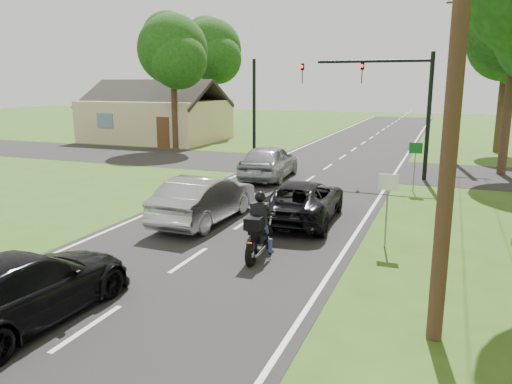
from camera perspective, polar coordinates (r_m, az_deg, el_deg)
ground at (r=13.44m, az=-7.68°, el=-7.75°), size 140.00×140.00×0.00m
road at (r=22.38m, az=4.71°, el=0.51°), size 8.00×100.00×0.01m
cross_road at (r=28.09m, az=8.21°, el=2.86°), size 60.00×7.00×0.01m
motorcycle_rider at (r=13.32m, az=0.36°, el=-4.57°), size 0.60×2.12×1.82m
dark_suv at (r=16.95m, az=5.27°, el=-0.96°), size 2.59×5.10×1.38m
silver_sedan at (r=16.80m, az=-5.86°, el=-0.76°), size 1.81×4.82×1.57m
silver_suv at (r=24.21m, az=1.50°, el=3.50°), size 2.31×5.08×1.69m
dark_car_behind at (r=10.83m, az=-25.06°, el=-9.88°), size 2.11×4.90×1.41m
traffic_signal at (r=25.17m, az=14.99°, el=10.93°), size 6.38×0.44×6.00m
signal_pole_far at (r=31.20m, az=-0.22°, el=9.46°), size 0.20×0.20×6.00m
utility_pole_near at (r=9.02m, az=22.04°, el=14.57°), size 1.60×0.28×10.00m
utility_pole_far at (r=33.01m, az=21.77°, el=12.39°), size 1.60×0.28×10.00m
sign_white at (r=14.39m, az=14.82°, el=-0.08°), size 0.55×0.07×2.12m
sign_green at (r=22.23m, az=17.75°, el=4.04°), size 0.55×0.07×2.12m
tree_row_e at (r=37.00m, az=27.22°, el=14.54°), size 5.28×5.12×9.61m
tree_left_near at (r=35.68m, az=-9.30°, el=15.36°), size 5.12×4.96×9.22m
tree_left_far at (r=45.42m, az=-4.96°, el=15.56°), size 5.76×5.58×10.14m
house at (r=41.54m, az=-11.24°, el=8.26°), size 10.20×8.00×4.84m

